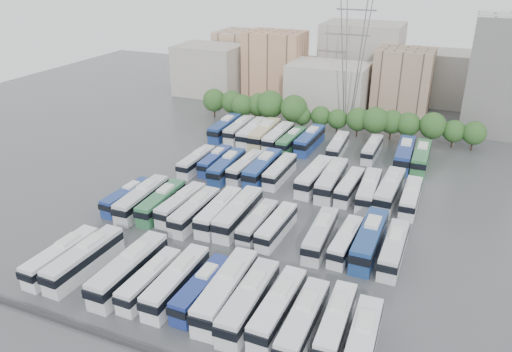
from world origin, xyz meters
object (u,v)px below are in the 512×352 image
at_px(bus_r0_s6, 177,281).
at_px(bus_r2_s5, 263,168).
at_px(bus_r1_s2, 161,202).
at_px(bus_r2_s9, 332,180).
at_px(bus_r3_s0, 225,128).
at_px(bus_r3_s3, 265,134).
at_px(apartment_tower, 501,76).
at_px(bus_r3_s8, 338,146).
at_px(bus_r1_s8, 277,226).
at_px(bus_r0_s12, 336,322).
at_px(bus_r3_s5, 291,141).
at_px(bus_r0_s10, 278,307).
at_px(bus_r2_s3, 227,166).
at_px(bus_r1_s11, 346,241).
at_px(bus_r3_s12, 405,154).
at_px(bus_r2_s1, 197,161).
at_px(bus_r1_s5, 219,211).
at_px(bus_r0_s7, 202,288).
at_px(bus_r3_s6, 310,140).
at_px(bus_r2_s8, 314,176).
at_px(bus_r0_s13, 362,344).
at_px(bus_r3_s10, 372,149).
at_px(bus_r0_s11, 303,321).
at_px(bus_r3_s2, 252,132).
at_px(bus_r2_s2, 215,160).
at_px(bus_r1_s0, 127,197).
at_px(bus_r1_s12, 369,239).
at_px(bus_r1_s4, 195,211).
at_px(bus_r1_s6, 239,213).
at_px(bus_r0_s8, 226,290).
at_px(bus_r2_s6, 280,171).
at_px(bus_r0_s9, 249,301).
at_px(bus_r2_s4, 246,167).
at_px(bus_r2_s11, 369,190).
at_px(bus_r3_s13, 421,157).
at_px(bus_r2_s12, 390,190).
at_px(bus_r2_s13, 411,197).
at_px(bus_r0_s1, 62,256).
at_px(bus_r0_s5, 150,279).
at_px(bus_r3_s1, 239,129).
at_px(bus_r0_s2, 85,259).
at_px(bus_r2_s10, 350,186).
at_px(electricity_pylon, 354,46).
at_px(bus_r1_s1, 142,199).

distance_m(bus_r0_s6, bus_r2_s5, 36.03).
distance_m(bus_r1_s2, bus_r2_s9, 29.44).
relative_size(bus_r3_s0, bus_r3_s3, 0.93).
height_order(apartment_tower, bus_r3_s8, apartment_tower).
xyz_separation_m(bus_r1_s8, bus_r3_s8, (0.01, 35.40, 0.09)).
distance_m(bus_r0_s12, bus_r3_s5, 56.55).
distance_m(bus_r0_s10, bus_r2_s3, 41.04).
distance_m(bus_r1_s11, bus_r3_s12, 35.52).
relative_size(bus_r2_s1, bus_r2_s9, 0.84).
bearing_deg(bus_r1_s5, bus_r1_s8, -4.50).
xyz_separation_m(bus_r0_s7, bus_r3_s6, (-3.35, 53.59, 0.23)).
xyz_separation_m(bus_r1_s2, bus_r2_s8, (19.71, 18.80, 0.16)).
bearing_deg(bus_r0_s13, bus_r1_s11, 105.52).
bearing_deg(bus_r0_s12, bus_r1_s8, 125.99).
distance_m(bus_r0_s6, bus_r3_s10, 55.80).
relative_size(bus_r0_s11, bus_r0_s12, 1.06).
xyz_separation_m(bus_r1_s11, bus_r3_s2, (-29.71, 35.89, 0.31)).
bearing_deg(bus_r2_s2, bus_r3_s0, 109.02).
xyz_separation_m(bus_r1_s0, bus_r1_s12, (39.40, 1.60, 0.40)).
height_order(bus_r1_s4, bus_r2_s5, bus_r2_s5).
xyz_separation_m(bus_r1_s6, bus_r3_s0, (-19.82, 35.42, -0.06)).
bearing_deg(bus_r0_s8, bus_r1_s0, 145.57).
bearing_deg(bus_r2_s6, bus_r1_s4, -107.95).
distance_m(bus_r3_s0, bus_r3_s3, 10.01).
xyz_separation_m(bus_r0_s8, bus_r3_s5, (-9.94, 51.54, -0.29)).
bearing_deg(bus_r3_s5, bus_r0_s6, -83.34).
bearing_deg(bus_r0_s9, bus_r3_s3, 109.06).
height_order(bus_r0_s9, bus_r1_s5, bus_r0_s9).
xyz_separation_m(bus_r2_s4, bus_r2_s11, (23.14, -1.12, 0.14)).
distance_m(bus_r0_s11, bus_r3_s6, 56.95).
relative_size(bus_r3_s5, bus_r3_s13, 0.91).
bearing_deg(bus_r2_s12, bus_r2_s8, 179.04).
bearing_deg(bus_r0_s6, bus_r2_s13, 55.48).
height_order(bus_r3_s2, bus_r3_s3, bus_r3_s3).
xyz_separation_m(bus_r3_s0, bus_r3_s12, (39.78, -0.98, 0.13)).
bearing_deg(bus_r2_s1, bus_r0_s1, -90.13).
height_order(bus_r1_s5, bus_r3_s2, bus_r3_s2).
bearing_deg(bus_r1_s12, bus_r1_s0, -177.57).
height_order(bus_r0_s5, bus_r3_s1, bus_r3_s1).
bearing_deg(bus_r0_s8, bus_r0_s2, -179.04).
distance_m(apartment_tower, bus_r2_s10, 52.75).
bearing_deg(bus_r2_s10, bus_r2_s12, 6.01).
bearing_deg(bus_r0_s5, bus_r3_s3, 97.94).
relative_size(bus_r2_s4, bus_r3_s1, 0.95).
distance_m(bus_r2_s4, bus_r3_s3, 17.96).
distance_m(electricity_pylon, bus_r0_s2, 77.73).
bearing_deg(bus_r2_s9, bus_r3_s3, 137.23).
bearing_deg(bus_r2_s5, bus_r3_s13, 32.79).
xyz_separation_m(bus_r0_s5, bus_r1_s1, (-13.32, 17.55, 0.25)).
bearing_deg(bus_r1_s5, bus_r0_s12, -38.80).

